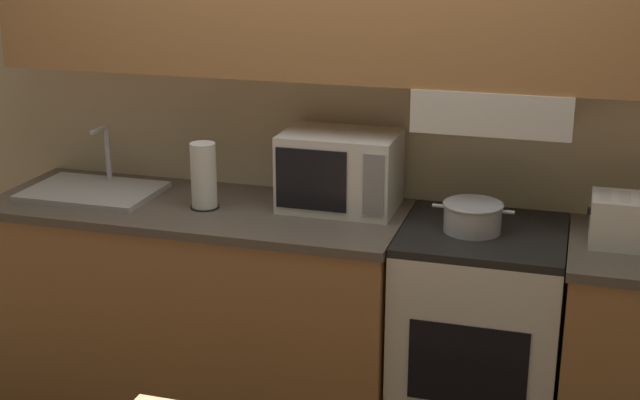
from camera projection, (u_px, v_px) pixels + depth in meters
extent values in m
plane|color=#3D2D23|center=(345.00, 387.00, 4.08)|extent=(16.00, 16.00, 0.00)
cube|color=beige|center=(349.00, 113.00, 3.71)|extent=(5.20, 0.05, 2.55)
cube|color=white|center=(495.00, 106.00, 3.34)|extent=(0.58, 0.34, 0.16)
cube|color=#B27A47|center=(201.00, 312.00, 3.80)|extent=(1.69, 0.64, 0.89)
cube|color=brown|center=(197.00, 208.00, 3.66)|extent=(1.71, 0.66, 0.04)
cube|color=#B27A47|center=(625.00, 367.00, 3.33)|extent=(0.46, 0.64, 0.89)
cube|color=brown|center=(638.00, 251.00, 3.19)|extent=(0.48, 0.66, 0.04)
cube|color=white|center=(477.00, 345.00, 3.50)|extent=(0.61, 0.61, 0.90)
cube|color=black|center=(483.00, 234.00, 3.35)|extent=(0.61, 0.61, 0.03)
cube|color=black|center=(467.00, 366.00, 3.19)|extent=(0.43, 0.01, 0.31)
cylinder|color=black|center=(442.00, 239.00, 3.28)|extent=(0.09, 0.09, 0.01)
cylinder|color=black|center=(518.00, 246.00, 3.20)|extent=(0.09, 0.09, 0.01)
cylinder|color=black|center=(452.00, 218.00, 3.50)|extent=(0.09, 0.09, 0.01)
cylinder|color=black|center=(523.00, 224.00, 3.42)|extent=(0.09, 0.09, 0.01)
cylinder|color=#B7BABF|center=(473.00, 217.00, 3.32)|extent=(0.21, 0.21, 0.11)
torus|color=#B7BABF|center=(473.00, 204.00, 3.31)|extent=(0.23, 0.23, 0.01)
cylinder|color=#B7BABF|center=(439.00, 206.00, 3.35)|extent=(0.05, 0.01, 0.01)
cylinder|color=#B7BABF|center=(508.00, 212.00, 3.28)|extent=(0.05, 0.01, 0.01)
cube|color=white|center=(340.00, 171.00, 3.56)|extent=(0.46, 0.32, 0.31)
cube|color=black|center=(311.00, 180.00, 3.44)|extent=(0.28, 0.01, 0.24)
cube|color=gray|center=(373.00, 185.00, 3.37)|extent=(0.08, 0.01, 0.24)
cube|color=white|center=(633.00, 222.00, 3.17)|extent=(0.29, 0.21, 0.18)
cube|color=black|center=(589.00, 211.00, 3.21)|extent=(0.01, 0.02, 0.02)
cube|color=black|center=(605.00, 196.00, 3.17)|extent=(0.04, 0.15, 0.01)
cube|color=black|center=(625.00, 198.00, 3.16)|extent=(0.04, 0.15, 0.01)
cube|color=#B7BABF|center=(93.00, 192.00, 3.78)|extent=(0.55, 0.39, 0.02)
cube|color=#4C4F54|center=(90.00, 192.00, 3.76)|extent=(0.46, 0.29, 0.01)
cylinder|color=#B7BABF|center=(108.00, 153.00, 3.87)|extent=(0.02, 0.02, 0.24)
cylinder|color=#B7BABF|center=(99.00, 130.00, 3.78)|extent=(0.02, 0.12, 0.02)
cylinder|color=black|center=(205.00, 207.00, 3.61)|extent=(0.12, 0.12, 0.01)
cylinder|color=white|center=(204.00, 175.00, 3.56)|extent=(0.10, 0.10, 0.26)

